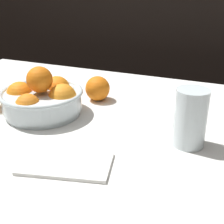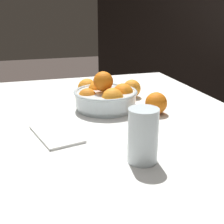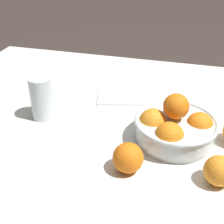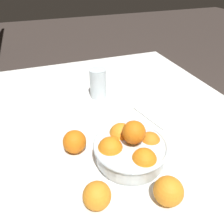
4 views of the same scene
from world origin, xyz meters
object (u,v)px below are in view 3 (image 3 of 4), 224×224
object	(u,v)px
juice_glass	(42,100)
orange_loose_aside	(128,158)
orange_loose_front	(219,171)
fruit_bowl	(175,127)

from	to	relation	value
juice_glass	orange_loose_aside	bearing A→B (deg)	150.45
orange_loose_front	orange_loose_aside	world-z (taller)	orange_loose_aside
fruit_bowl	juice_glass	xyz separation A→B (m)	(0.44, -0.02, 0.01)
juice_glass	orange_loose_front	bearing A→B (deg)	162.60
fruit_bowl	orange_loose_aside	bearing A→B (deg)	57.64
orange_loose_front	orange_loose_aside	bearing A→B (deg)	3.10
fruit_bowl	orange_loose_aside	xyz separation A→B (m)	(0.10, 0.16, -0.01)
juice_glass	orange_loose_aside	world-z (taller)	juice_glass
fruit_bowl	juice_glass	size ratio (longest dim) A/B	1.70
fruit_bowl	juice_glass	distance (m)	0.44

